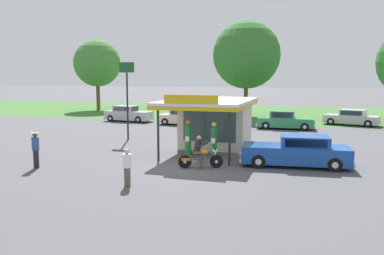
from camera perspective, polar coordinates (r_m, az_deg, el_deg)
name	(u,v)px	position (r m, az deg, el deg)	size (l,w,h in m)	color
ground_plane	(190,167)	(19.16, -0.28, -5.76)	(300.00, 300.00, 0.00)	#4C4C51
grass_verge_strip	(263,113)	(48.33, 10.31, 2.11)	(120.00, 24.00, 0.01)	#3D6B2D
service_station_kiosk	(214,119)	(23.95, 3.30, 1.20)	(4.67, 7.38, 3.50)	beige
gas_pump_nearside	(188,140)	(21.31, -0.58, -1.84)	(0.44, 0.44, 2.05)	slate
gas_pump_offside	(214,142)	(20.93, 3.23, -2.11)	(0.44, 0.44, 1.98)	slate
motorcycle_with_rider	(200,155)	(18.73, 1.16, -4.02)	(2.08, 0.91, 1.58)	black
featured_classic_sedan	(297,152)	(19.83, 15.13, -3.46)	(5.47, 2.33, 1.53)	#19479E
parked_car_back_row_centre_left	(352,118)	(38.32, 22.37, 1.31)	(5.14, 3.13, 1.44)	#B7B7BC
parked_car_back_row_far_right	(184,117)	(35.75, -1.13, 1.48)	(4.91, 2.06, 1.44)	beige
parked_car_back_row_far_left	(128,114)	(39.02, -9.35, 1.95)	(4.98, 2.21, 1.56)	#B7B7BC
parked_car_back_row_left	(285,121)	(33.89, 13.47, 0.98)	(4.87, 2.02, 1.53)	#2D844C
bystander_admiring_sedan	(127,167)	(15.83, -9.50, -5.73)	(0.34, 0.34, 1.52)	brown
bystander_chatting_near_pumps	(36,149)	(20.12, -21.97, -2.91)	(0.38, 0.38, 1.75)	black
tree_oak_far_left	(246,55)	(44.07, 8.00, 10.47)	(7.44, 7.44, 10.51)	brown
tree_oak_distant_spare	(98,65)	(53.47, -13.65, 8.96)	(6.12, 6.12, 9.25)	brown
roadside_pole_sign	(127,88)	(27.38, -9.51, 5.76)	(1.10, 0.12, 5.38)	black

